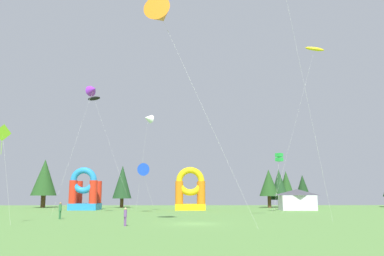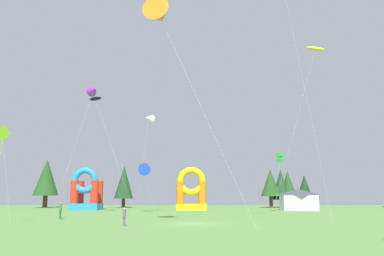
{
  "view_description": "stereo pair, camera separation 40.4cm",
  "coord_description": "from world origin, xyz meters",
  "px_view_note": "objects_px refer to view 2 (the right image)",
  "views": [
    {
      "loc": [
        -0.92,
        -36.89,
        2.69
      ],
      "look_at": [
        0.0,
        8.78,
        10.32
      ],
      "focal_mm": 37.01,
      "sensor_mm": 36.0,
      "label": 1
    },
    {
      "loc": [
        -0.51,
        -36.9,
        2.69
      ],
      "look_at": [
        0.0,
        8.78,
        10.32
      ],
      "focal_mm": 37.01,
      "sensor_mm": 36.0,
      "label": 2
    }
  ],
  "objects_px": {
    "kite_green_box": "(280,157)",
    "inflatable_orange_dome": "(191,194)",
    "kite_white_delta": "(149,118)",
    "inflatable_red_slide": "(86,194)",
    "kite_black_parafoil": "(95,99)",
    "person_far_side": "(60,209)",
    "kite_lime_diamond": "(2,134)",
    "kite_purple_delta": "(94,90)",
    "kite_yellow_parafoil": "(315,49)",
    "kite_blue_delta": "(143,170)",
    "kite_orange_delta": "(159,15)",
    "person_midfield": "(124,215)",
    "festival_tent": "(299,200)"
  },
  "relations": [
    {
      "from": "kite_black_parafoil",
      "to": "kite_white_delta",
      "type": "xyz_separation_m",
      "value": [
        10.01,
        -7.42,
        -4.84
      ]
    },
    {
      "from": "kite_yellow_parafoil",
      "to": "festival_tent",
      "type": "xyz_separation_m",
      "value": [
        0.41,
        13.39,
        -21.23
      ]
    },
    {
      "from": "kite_yellow_parafoil",
      "to": "person_far_side",
      "type": "relative_size",
      "value": 13.16
    },
    {
      "from": "kite_blue_delta",
      "to": "kite_purple_delta",
      "type": "distance_m",
      "value": 14.13
    },
    {
      "from": "person_midfield",
      "to": "festival_tent",
      "type": "bearing_deg",
      "value": -85.48
    },
    {
      "from": "kite_green_box",
      "to": "inflatable_orange_dome",
      "type": "distance_m",
      "value": 16.92
    },
    {
      "from": "kite_purple_delta",
      "to": "kite_yellow_parafoil",
      "type": "distance_m",
      "value": 31.44
    },
    {
      "from": "kite_white_delta",
      "to": "festival_tent",
      "type": "bearing_deg",
      "value": 16.94
    },
    {
      "from": "kite_lime_diamond",
      "to": "kite_blue_delta",
      "type": "bearing_deg",
      "value": 67.43
    },
    {
      "from": "kite_purple_delta",
      "to": "kite_white_delta",
      "type": "xyz_separation_m",
      "value": [
        6.72,
        7.53,
        -2.41
      ]
    },
    {
      "from": "kite_lime_diamond",
      "to": "kite_black_parafoil",
      "type": "bearing_deg",
      "value": 88.51
    },
    {
      "from": "kite_lime_diamond",
      "to": "inflatable_red_slide",
      "type": "height_order",
      "value": "kite_lime_diamond"
    },
    {
      "from": "kite_black_parafoil",
      "to": "kite_lime_diamond",
      "type": "distance_m",
      "value": 32.99
    },
    {
      "from": "kite_blue_delta",
      "to": "kite_green_box",
      "type": "relative_size",
      "value": 0.84
    },
    {
      "from": "person_far_side",
      "to": "inflatable_orange_dome",
      "type": "distance_m",
      "value": 27.87
    },
    {
      "from": "kite_lime_diamond",
      "to": "person_midfield",
      "type": "distance_m",
      "value": 13.43
    },
    {
      "from": "kite_green_box",
      "to": "kite_blue_delta",
      "type": "bearing_deg",
      "value": 177.27
    },
    {
      "from": "person_midfield",
      "to": "inflatable_red_slide",
      "type": "relative_size",
      "value": 0.22
    },
    {
      "from": "kite_green_box",
      "to": "person_far_side",
      "type": "bearing_deg",
      "value": -152.24
    },
    {
      "from": "kite_black_parafoil",
      "to": "person_far_side",
      "type": "xyz_separation_m",
      "value": [
        2.11,
        -22.57,
        -17.79
      ]
    },
    {
      "from": "kite_purple_delta",
      "to": "kite_orange_delta",
      "type": "bearing_deg",
      "value": -61.35
    },
    {
      "from": "kite_white_delta",
      "to": "inflatable_red_slide",
      "type": "bearing_deg",
      "value": 140.34
    },
    {
      "from": "kite_green_box",
      "to": "inflatable_orange_dome",
      "type": "height_order",
      "value": "kite_green_box"
    },
    {
      "from": "kite_black_parafoil",
      "to": "kite_yellow_parafoil",
      "type": "height_order",
      "value": "kite_yellow_parafoil"
    },
    {
      "from": "person_midfield",
      "to": "kite_orange_delta",
      "type": "bearing_deg",
      "value": -162.79
    },
    {
      "from": "inflatable_orange_dome",
      "to": "kite_purple_delta",
      "type": "bearing_deg",
      "value": -129.42
    },
    {
      "from": "festival_tent",
      "to": "kite_black_parafoil",
      "type": "bearing_deg",
      "value": -179.99
    },
    {
      "from": "kite_orange_delta",
      "to": "kite_white_delta",
      "type": "distance_m",
      "value": 26.53
    },
    {
      "from": "kite_yellow_parafoil",
      "to": "inflatable_orange_dome",
      "type": "height_order",
      "value": "kite_yellow_parafoil"
    },
    {
      "from": "kite_purple_delta",
      "to": "kite_blue_delta",
      "type": "bearing_deg",
      "value": 53.15
    },
    {
      "from": "kite_blue_delta",
      "to": "inflatable_orange_dome",
      "type": "relative_size",
      "value": 1.01
    },
    {
      "from": "kite_orange_delta",
      "to": "person_midfield",
      "type": "height_order",
      "value": "kite_orange_delta"
    },
    {
      "from": "inflatable_orange_dome",
      "to": "kite_black_parafoil",
      "type": "bearing_deg",
      "value": -175.86
    },
    {
      "from": "kite_white_delta",
      "to": "kite_purple_delta",
      "type": "bearing_deg",
      "value": -131.77
    },
    {
      "from": "kite_yellow_parafoil",
      "to": "kite_black_parafoil",
      "type": "bearing_deg",
      "value": 158.52
    },
    {
      "from": "kite_blue_delta",
      "to": "inflatable_red_slide",
      "type": "distance_m",
      "value": 14.35
    },
    {
      "from": "kite_orange_delta",
      "to": "person_far_side",
      "type": "relative_size",
      "value": 11.03
    },
    {
      "from": "kite_lime_diamond",
      "to": "person_midfield",
      "type": "bearing_deg",
      "value": -4.92
    },
    {
      "from": "inflatable_orange_dome",
      "to": "inflatable_red_slide",
      "type": "bearing_deg",
      "value": 177.48
    },
    {
      "from": "festival_tent",
      "to": "person_far_side",
      "type": "bearing_deg",
      "value": -145.05
    },
    {
      "from": "kite_green_box",
      "to": "inflatable_orange_dome",
      "type": "xyz_separation_m",
      "value": [
        -13.11,
        9.26,
        -5.35
      ]
    },
    {
      "from": "kite_green_box",
      "to": "kite_yellow_parafoil",
      "type": "bearing_deg",
      "value": -50.94
    },
    {
      "from": "kite_yellow_parafoil",
      "to": "person_midfield",
      "type": "height_order",
      "value": "kite_yellow_parafoil"
    },
    {
      "from": "kite_white_delta",
      "to": "person_far_side",
      "type": "height_order",
      "value": "kite_white_delta"
    },
    {
      "from": "inflatable_orange_dome",
      "to": "kite_white_delta",
      "type": "bearing_deg",
      "value": -127.24
    },
    {
      "from": "kite_blue_delta",
      "to": "kite_lime_diamond",
      "type": "relative_size",
      "value": 0.84
    },
    {
      "from": "kite_orange_delta",
      "to": "kite_lime_diamond",
      "type": "relative_size",
      "value": 2.31
    },
    {
      "from": "kite_purple_delta",
      "to": "festival_tent",
      "type": "bearing_deg",
      "value": 25.67
    },
    {
      "from": "person_far_side",
      "to": "kite_white_delta",
      "type": "bearing_deg",
      "value": -5.89
    },
    {
      "from": "kite_green_box",
      "to": "kite_lime_diamond",
      "type": "bearing_deg",
      "value": -142.87
    }
  ]
}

